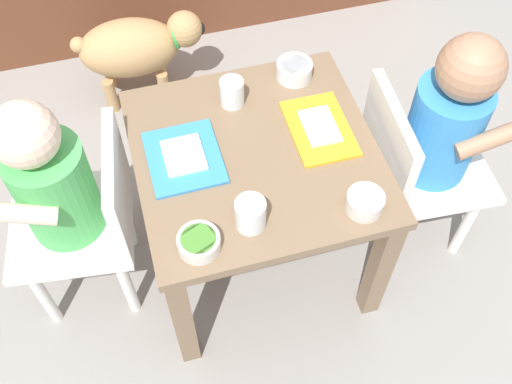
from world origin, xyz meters
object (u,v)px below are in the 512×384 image
(seated_child_right, at_px, (440,128))
(cereal_bowl_right_side, at_px, (294,70))
(dog, at_px, (136,47))
(water_cup_left, at_px, (232,94))
(seated_child_left, at_px, (60,189))
(cereal_bowl_left_side, at_px, (365,202))
(water_cup_right, at_px, (250,215))
(food_tray_left, at_px, (184,157))
(veggie_bowl_near, at_px, (199,242))
(dining_table, at_px, (256,174))
(food_tray_right, at_px, (319,128))

(seated_child_right, xyz_separation_m, cereal_bowl_right_side, (-0.27, 0.24, 0.03))
(dog, relative_size, water_cup_left, 6.23)
(seated_child_left, height_order, cereal_bowl_right_side, seated_child_left)
(seated_child_left, xyz_separation_m, cereal_bowl_left_side, (0.60, -0.23, 0.04))
(cereal_bowl_right_side, bearing_deg, seated_child_left, -163.55)
(dog, height_order, cereal_bowl_left_side, cereal_bowl_left_side)
(water_cup_left, relative_size, water_cup_right, 0.95)
(dog, bearing_deg, seated_child_right, -49.59)
(dog, height_order, food_tray_left, food_tray_left)
(seated_child_left, relative_size, food_tray_left, 3.52)
(seated_child_left, relative_size, water_cup_right, 9.43)
(water_cup_left, distance_m, veggie_bowl_near, 0.39)
(dining_table, bearing_deg, seated_child_right, -4.97)
(dining_table, relative_size, food_tray_left, 2.85)
(seated_child_right, height_order, cereal_bowl_right_side, seated_child_right)
(dining_table, distance_m, veggie_bowl_near, 0.28)
(dining_table, distance_m, water_cup_right, 0.22)
(food_tray_left, relative_size, cereal_bowl_left_side, 2.40)
(seated_child_right, height_order, water_cup_right, seated_child_right)
(water_cup_left, xyz_separation_m, veggie_bowl_near, (-0.16, -0.36, -0.01))
(water_cup_left, relative_size, veggie_bowl_near, 0.78)
(dining_table, height_order, seated_child_left, seated_child_left)
(water_cup_left, height_order, cereal_bowl_left_side, water_cup_left)
(water_cup_right, distance_m, cereal_bowl_left_side, 0.23)
(seated_child_left, height_order, dog, seated_child_left)
(seated_child_right, xyz_separation_m, veggie_bowl_near, (-0.60, -0.16, 0.03))
(food_tray_left, xyz_separation_m, food_tray_right, (0.31, 0.00, 0.00))
(food_tray_right, relative_size, cereal_bowl_left_side, 2.56)
(dog, distance_m, cereal_bowl_right_side, 0.65)
(food_tray_left, bearing_deg, seated_child_right, -6.04)
(food_tray_left, distance_m, cereal_bowl_left_side, 0.40)
(dog, distance_m, veggie_bowl_near, 0.93)
(seated_child_right, relative_size, cereal_bowl_left_side, 8.64)
(food_tray_right, xyz_separation_m, water_cup_left, (-0.17, 0.13, 0.02))
(seated_child_right, height_order, cereal_bowl_left_side, seated_child_right)
(dog, height_order, water_cup_right, water_cup_right)
(dog, bearing_deg, water_cup_left, -71.25)
(food_tray_left, height_order, water_cup_right, water_cup_right)
(seated_child_left, height_order, seated_child_right, seated_child_right)
(seated_child_right, bearing_deg, dog, 130.41)
(dog, xyz_separation_m, cereal_bowl_right_side, (0.35, -0.49, 0.25))
(seated_child_right, bearing_deg, water_cup_right, -164.15)
(food_tray_left, height_order, cereal_bowl_left_side, cereal_bowl_left_side)
(food_tray_left, relative_size, cereal_bowl_right_side, 2.16)
(seated_child_right, distance_m, cereal_bowl_left_side, 0.30)
(food_tray_right, xyz_separation_m, cereal_bowl_right_side, (-0.00, 0.18, 0.02))
(seated_child_right, relative_size, dog, 1.62)
(seated_child_left, xyz_separation_m, water_cup_left, (0.41, 0.13, 0.05))
(food_tray_left, distance_m, water_cup_left, 0.20)
(seated_child_left, relative_size, veggie_bowl_near, 7.74)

